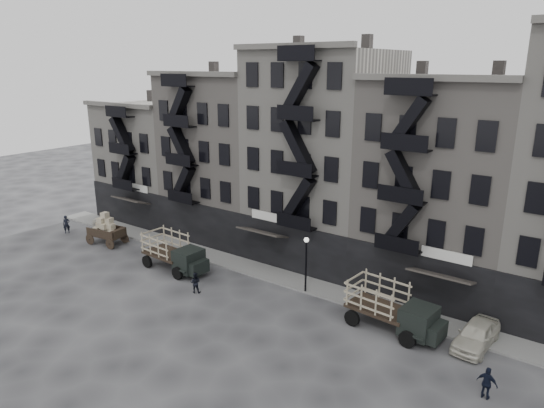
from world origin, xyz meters
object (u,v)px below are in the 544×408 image
Objects in this scene: horse at (97,223)px; policeman at (487,383)px; pedestrian_west at (66,224)px; pedestrian_mid at (195,283)px; car_east at (476,335)px; wagon at (106,226)px; stake_truck_west at (174,250)px; stake_truck_east at (392,305)px.

policeman is (37.49, -4.14, 0.13)m from horse.
pedestrian_west reaches higher than policeman.
policeman is at bearing 150.57° from pedestrian_mid.
car_east is 37.73m from pedestrian_west.
wagon is 33.69m from policeman.
pedestrian_west reaches higher than horse.
stake_truck_west is at bearing -168.36° from car_east.
policeman is at bearing -65.60° from car_east.
horse is at bearing 173.40° from stake_truck_west.
stake_truck_east is 3.95× the size of pedestrian_mid.
stake_truck_east reaches higher than policeman.
wagon reaches higher than car_east.
pedestrian_mid is at bearing 7.20° from policeman.
pedestrian_west is 19.45m from pedestrian_mid.
wagon is 0.62× the size of stake_truck_west.
policeman is at bearing -105.00° from horse.
pedestrian_mid reaches higher than car_east.
stake_truck_east reaches higher than horse.
wagon is 27.24m from stake_truck_east.
wagon is at bearing -171.08° from car_east.
car_east is (31.99, 2.16, -0.93)m from wagon.
wagon is 0.60× the size of stake_truck_east.
horse is at bearing -2.90° from pedestrian_west.
wagon is 0.84× the size of car_east.
wagon is 13.95m from pedestrian_mid.
horse is 37.72m from policeman.
car_east is at bearing 164.58° from pedestrian_mid.
wagon is 2.10× the size of pedestrian_west.
stake_truck_west reaches higher than car_east.
stake_truck_east is at bearing -100.14° from horse.
car_east is 2.56× the size of policeman.
horse is 18.10m from pedestrian_mid.
policeman is (33.59, -2.40, -0.82)m from wagon.
horse is 1.00× the size of policeman.
pedestrian_mid is (19.35, -1.95, -0.10)m from pedestrian_west.
stake_truck_west is 17.85m from stake_truck_east.
wagon reaches higher than policeman.
stake_truck_west is 3.49× the size of policeman.
stake_truck_west is at bearing -10.47° from wagon.
car_east is 4.84m from policeman.
stake_truck_east reaches higher than stake_truck_west.
wagon is 2.15× the size of policeman.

